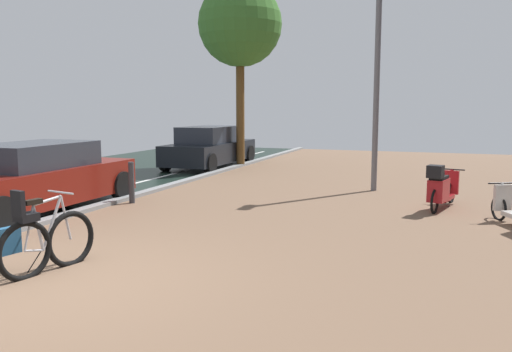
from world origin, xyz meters
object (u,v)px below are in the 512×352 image
at_px(bicycle_foreground, 43,241).
at_px(lamp_post, 377,69).
at_px(parked_car_near, 34,179).
at_px(bollard_far, 132,183).
at_px(parked_car_far, 210,147).
at_px(street_tree, 240,25).
at_px(scooter_mid, 441,188).

height_order(bicycle_foreground, lamp_post, lamp_post).
height_order(parked_car_near, bollard_far, parked_car_near).
distance_m(lamp_post, bollard_far, 6.33).
bearing_deg(bicycle_foreground, parked_car_far, 104.54).
height_order(parked_car_far, street_tree, street_tree).
bearing_deg(parked_car_near, lamp_post, 38.84).
bearing_deg(street_tree, parked_car_far, -155.74).
bearing_deg(parked_car_far, bicycle_foreground, -75.46).
height_order(parked_car_near, parked_car_far, parked_car_far).
bearing_deg(bollard_far, scooter_mid, 13.34).
relative_size(lamp_post, bollard_far, 5.95).
bearing_deg(scooter_mid, parked_car_near, -159.48).
xyz_separation_m(scooter_mid, bollard_far, (-6.23, -1.48, 0.01)).
xyz_separation_m(bicycle_foreground, bollard_far, (-1.61, 4.45, 0.04)).
bearing_deg(parked_car_far, lamp_post, -29.58).
bearing_deg(bicycle_foreground, lamp_post, 68.95).
distance_m(bicycle_foreground, lamp_post, 8.86).
bearing_deg(lamp_post, bollard_far, -143.26).
distance_m(parked_car_near, street_tree, 9.63).
bearing_deg(scooter_mid, street_tree, 138.58).
distance_m(bicycle_foreground, parked_car_far, 11.70).
distance_m(bicycle_foreground, street_tree, 12.68).
height_order(bicycle_foreground, parked_car_near, parked_car_near).
height_order(bicycle_foreground, scooter_mid, bicycle_foreground).
bearing_deg(scooter_mid, bicycle_foreground, -127.95).
relative_size(scooter_mid, lamp_post, 0.34).
bearing_deg(parked_car_near, parked_car_far, 89.89).
height_order(scooter_mid, street_tree, street_tree).
xyz_separation_m(parked_car_near, street_tree, (0.97, 8.66, 4.10)).
height_order(bicycle_foreground, parked_car_far, parked_car_far).
relative_size(parked_car_near, bollard_far, 5.05).
relative_size(parked_car_far, lamp_post, 0.85).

